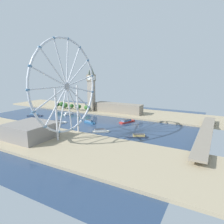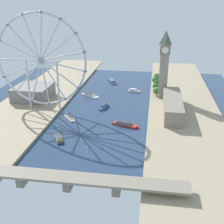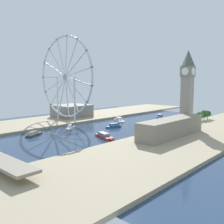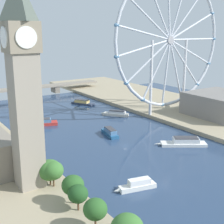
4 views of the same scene
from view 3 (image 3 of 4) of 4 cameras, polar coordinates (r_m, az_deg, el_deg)
ground_plane at (r=349.66m, az=3.33°, el=-2.99°), size 373.07×373.07×0.00m
riverbank_left at (r=296.90m, az=18.73°, el=-4.85°), size 90.00×520.00×3.00m
riverbank_right at (r=420.29m, az=-7.45°, el=-1.15°), size 90.00×520.00×3.00m
clock_tower at (r=325.77m, az=16.40°, el=5.19°), size 14.65×14.65×93.98m
parliament_block at (r=274.00m, az=13.10°, el=-3.34°), size 22.00×97.63×18.43m
tree_row_embankment at (r=373.76m, az=18.08°, el=-0.94°), size 13.66×92.68×14.75m
ferris_wheel at (r=370.33m, az=-10.35°, el=7.62°), size 116.15×3.20×120.51m
riverside_hall at (r=417.99m, az=-8.92°, el=0.28°), size 48.32×51.07×18.82m
tour_boat_0 at (r=273.56m, az=-1.74°, el=-5.33°), size 34.42×17.82×5.30m
tour_boat_1 at (r=374.37m, az=12.06°, el=-2.15°), size 21.82×8.53×5.18m
tour_boat_2 at (r=296.70m, az=-17.01°, el=-4.68°), size 17.62×26.67×5.08m
tour_boat_3 at (r=329.89m, az=-9.12°, el=-3.32°), size 19.55×23.26×4.82m
tour_boat_4 at (r=386.30m, az=1.62°, el=-1.70°), size 31.80×23.50×5.63m
tour_boat_5 at (r=435.73m, az=10.56°, el=-0.87°), size 18.75×31.45×4.93m
tour_boat_6 at (r=333.86m, az=0.39°, el=-3.06°), size 10.06×24.81×5.48m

